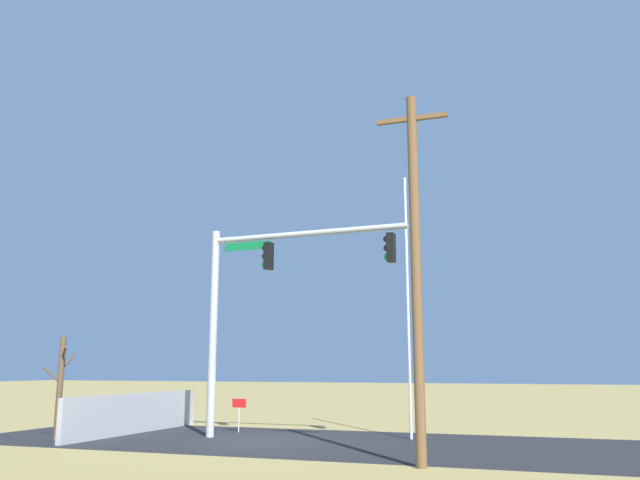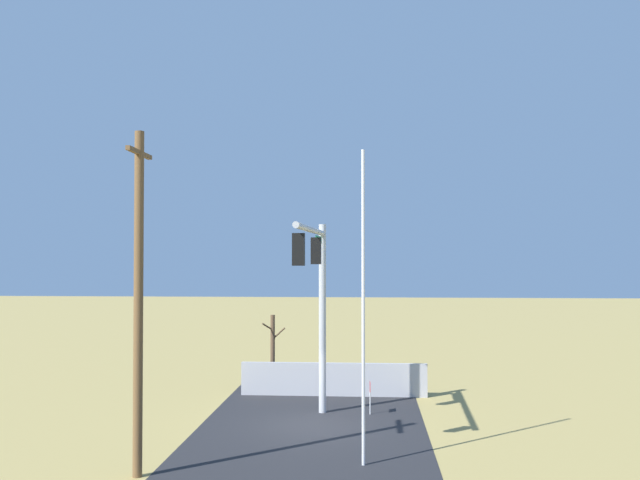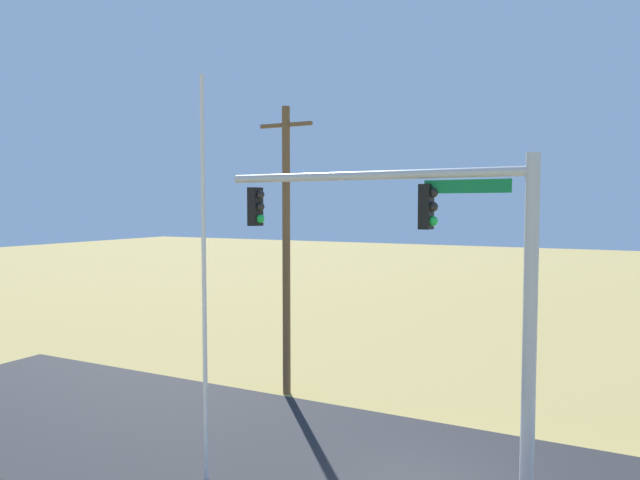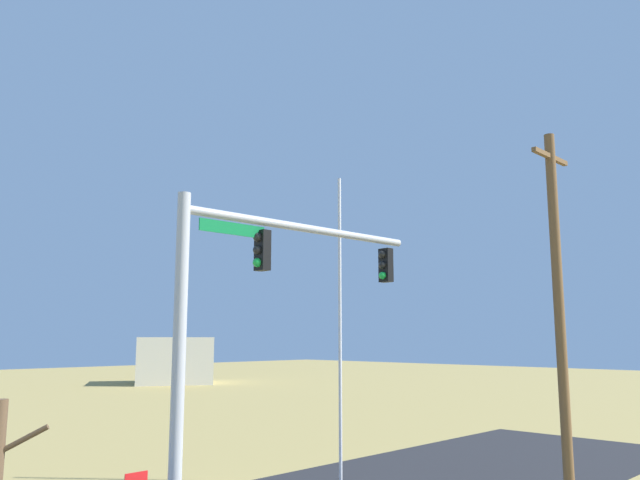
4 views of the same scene
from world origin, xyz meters
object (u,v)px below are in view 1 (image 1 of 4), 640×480
at_px(bare_tree, 60,386).
at_px(open_sign, 239,407).
at_px(flagpole, 408,303).
at_px(utility_pole, 416,266).
at_px(signal_mast, 260,289).

height_order(bare_tree, open_sign, bare_tree).
distance_m(flagpole, open_sign, 7.49).
height_order(flagpole, utility_pole, utility_pole).
bearing_deg(utility_pole, signal_mast, -35.04).
height_order(utility_pole, open_sign, utility_pole).
bearing_deg(flagpole, bare_tree, 20.62).
xyz_separation_m(flagpole, utility_pole, (-1.48, 6.16, 0.34)).
xyz_separation_m(signal_mast, bare_tree, (6.21, 2.46, -3.32)).
bearing_deg(utility_pole, open_sign, -38.48).
relative_size(signal_mast, flagpole, 0.80).
distance_m(signal_mast, bare_tree, 7.46).
height_order(utility_pole, bare_tree, utility_pole).
relative_size(flagpole, open_sign, 7.49).
bearing_deg(utility_pole, bare_tree, -9.00).
height_order(flagpole, bare_tree, flagpole).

